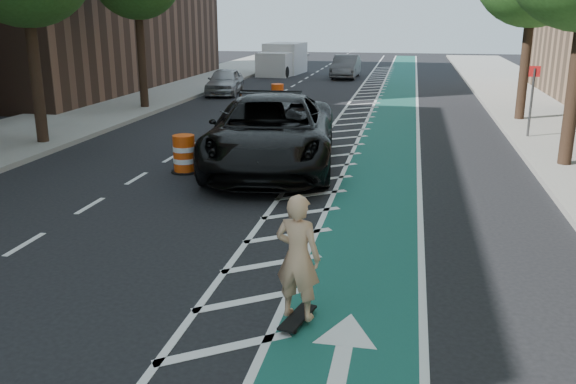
% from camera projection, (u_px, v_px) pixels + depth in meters
% --- Properties ---
extents(ground, '(120.00, 120.00, 0.00)m').
position_uv_depth(ground, '(189.00, 257.00, 10.67)').
color(ground, black).
rests_on(ground, ground).
extents(bike_lane, '(2.00, 90.00, 0.01)m').
position_uv_depth(bike_lane, '(387.00, 147.00, 19.52)').
color(bike_lane, '#164E45').
rests_on(bike_lane, ground).
extents(buffer_strip, '(1.40, 90.00, 0.01)m').
position_uv_depth(buffer_strip, '(340.00, 145.00, 19.80)').
color(buffer_strip, silver).
rests_on(buffer_strip, ground).
extents(sidewalk_left, '(5.00, 90.00, 0.15)m').
position_uv_depth(sidewalk_left, '(35.00, 131.00, 21.85)').
color(sidewalk_left, gray).
rests_on(sidewalk_left, ground).
extents(curb_right, '(0.12, 90.00, 0.16)m').
position_uv_depth(curb_right, '(520.00, 150.00, 18.73)').
color(curb_right, gray).
rests_on(curb_right, ground).
extents(curb_left, '(0.12, 90.00, 0.16)m').
position_uv_depth(curb_left, '(98.00, 133.00, 21.39)').
color(curb_left, gray).
rests_on(curb_left, ground).
extents(sign_post, '(0.35, 0.08, 2.47)m').
position_uv_depth(sign_post, '(531.00, 100.00, 20.15)').
color(sign_post, '#4C4C4C').
rests_on(sign_post, ground).
extents(skateboard, '(0.43, 0.86, 0.11)m').
position_uv_depth(skateboard, '(298.00, 318.00, 8.37)').
color(skateboard, black).
rests_on(skateboard, ground).
extents(skateboarder, '(0.72, 0.56, 1.75)m').
position_uv_depth(skateboarder, '(298.00, 257.00, 8.11)').
color(skateboarder, tan).
rests_on(skateboarder, skateboard).
extents(suv_near, '(4.08, 7.39, 1.96)m').
position_uv_depth(suv_near, '(272.00, 133.00, 16.67)').
color(suv_near, black).
rests_on(suv_near, ground).
extents(suv_far, '(2.81, 6.12, 1.74)m').
position_uv_depth(suv_far, '(255.00, 130.00, 17.62)').
color(suv_far, black).
rests_on(suv_far, ground).
extents(car_silver, '(2.05, 4.17, 1.37)m').
position_uv_depth(car_silver, '(225.00, 81.00, 32.14)').
color(car_silver, '#A3A4A9').
rests_on(car_silver, ground).
extents(car_grey, '(1.65, 4.53, 1.48)m').
position_uv_depth(car_grey, '(346.00, 67.00, 40.43)').
color(car_grey, '#535358').
rests_on(car_grey, ground).
extents(box_truck, '(2.76, 5.31, 2.13)m').
position_uv_depth(box_truck, '(282.00, 60.00, 42.91)').
color(box_truck, silver).
rests_on(box_truck, ground).
extents(barrel_a, '(0.74, 0.74, 1.01)m').
position_uv_depth(barrel_a, '(184.00, 155.00, 16.30)').
color(barrel_a, '#DB450B').
rests_on(barrel_a, ground).
extents(barrel_b, '(0.73, 0.73, 1.00)m').
position_uv_depth(barrel_b, '(269.00, 110.00, 24.05)').
color(barrel_b, orange).
rests_on(barrel_b, ground).
extents(barrel_c, '(0.73, 0.73, 1.00)m').
position_uv_depth(barrel_c, '(277.00, 95.00, 28.27)').
color(barrel_c, '#FF4C0D').
rests_on(barrel_c, ground).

